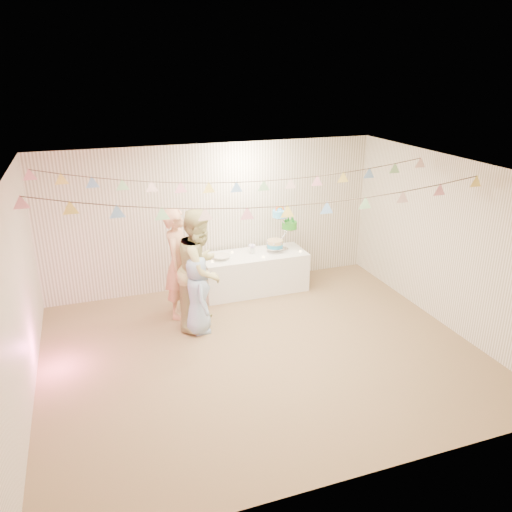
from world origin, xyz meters
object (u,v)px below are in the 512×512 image
object	(u,v)px
table	(254,272)
person_adult_a	(179,263)
person_adult_b	(201,269)
person_child	(198,295)
cake_stand	(282,226)

from	to	relation	value
table	person_adult_a	distance (m)	1.62
table	person_adult_b	xyz separation A→B (m)	(-1.18, -0.94, 0.59)
person_adult_b	person_child	world-z (taller)	person_adult_b
cake_stand	person_child	bearing A→B (deg)	-146.97
person_adult_a	person_adult_b	xyz separation A→B (m)	(0.25, -0.43, 0.04)
person_adult_a	person_child	distance (m)	0.71
table	cake_stand	distance (m)	0.96
person_adult_a	person_adult_b	distance (m)	0.50
table	person_adult_b	world-z (taller)	person_adult_b
person_adult_b	person_adult_a	bearing A→B (deg)	65.60
person_child	table	bearing A→B (deg)	-48.60
person_adult_b	person_child	distance (m)	0.41
table	person_adult_b	bearing A→B (deg)	-141.51
table	cake_stand	xyz separation A→B (m)	(0.55, 0.05, 0.79)
table	person_child	size ratio (longest dim) A/B	1.54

